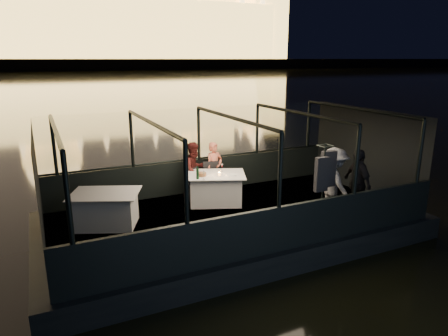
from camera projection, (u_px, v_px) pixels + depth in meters
name	position (u px, v px, depth m)	size (l,w,h in m)	color
river_water	(55.00, 80.00, 79.37)	(500.00, 500.00, 0.00)	black
boat_hull	(231.00, 235.00, 9.49)	(8.60, 4.40, 1.00)	black
boat_deck	(231.00, 216.00, 9.37)	(8.00, 4.00, 0.04)	black
gunwale_port	(199.00, 175.00, 10.99)	(8.00, 0.08, 0.90)	black
gunwale_starboard	(278.00, 229.00, 7.50)	(8.00, 0.08, 0.90)	black
cabin_glass_port	(199.00, 134.00, 10.69)	(8.00, 0.02, 1.40)	#99B2B2
cabin_glass_starboard	(280.00, 170.00, 7.19)	(8.00, 0.02, 1.40)	#99B2B2
cabin_roof_glass	(232.00, 118.00, 8.75)	(8.00, 4.00, 0.02)	#99B2B2
end_wall_fore	(39.00, 192.00, 7.42)	(0.02, 4.00, 2.30)	black
end_wall_aft	(365.00, 151.00, 10.69)	(0.02, 4.00, 2.30)	black
canopy_ribs	(231.00, 168.00, 9.06)	(8.00, 4.00, 2.30)	black
embankment	(40.00, 65.00, 192.65)	(400.00, 140.00, 6.00)	#423D33
dining_table_central	(216.00, 189.00, 10.06)	(1.45, 1.05, 0.77)	silver
dining_table_aft	(106.00, 209.00, 8.68)	(1.43, 1.04, 0.76)	white
chair_port_left	(194.00, 183.00, 10.31)	(0.37, 0.37, 0.80)	black
chair_port_right	(214.00, 180.00, 10.50)	(0.43, 0.43, 0.91)	black
coat_stand	(323.00, 188.00, 8.42)	(0.52, 0.42, 1.87)	black
person_woman_coral	(214.00, 167.00, 10.70)	(0.51, 0.34, 1.41)	#E77354
person_man_maroon	(194.00, 169.00, 10.47)	(0.70, 0.55, 1.47)	#421412
passenger_stripe	(334.00, 181.00, 9.08)	(1.06, 0.60, 1.64)	silver
passenger_dark	(357.00, 180.00, 9.15)	(0.93, 0.39, 1.59)	black
wine_bottle	(198.00, 173.00, 9.51)	(0.07, 0.07, 0.32)	#12331A
bread_basket	(202.00, 174.00, 9.79)	(0.22, 0.22, 0.09)	brown
amber_candle	(219.00, 174.00, 9.84)	(0.06, 0.06, 0.08)	#F1963C
plate_near	(231.00, 175.00, 9.87)	(0.26, 0.26, 0.02)	white
plate_far	(204.00, 175.00, 9.86)	(0.22, 0.22, 0.01)	white
wine_glass_white	(204.00, 176.00, 9.47)	(0.07, 0.07, 0.21)	white
wine_glass_red	(222.00, 169.00, 10.10)	(0.07, 0.07, 0.21)	white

